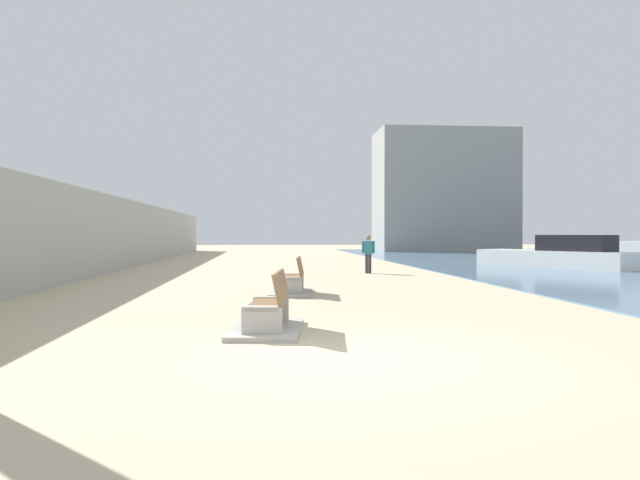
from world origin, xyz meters
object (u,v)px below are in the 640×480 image
at_px(bench_far, 293,285).
at_px(person_walking, 368,251).
at_px(bench_near, 269,317).
at_px(boat_far_right, 558,255).

xyz_separation_m(bench_far, person_walking, (3.41, 8.14, 0.64)).
bearing_deg(bench_far, bench_near, -96.36).
height_order(bench_far, person_walking, person_walking).
relative_size(person_walking, boat_far_right, 0.21).
xyz_separation_m(bench_near, boat_far_right, (13.28, 16.80, 0.36)).
bearing_deg(bench_near, bench_far, 83.64).
bearing_deg(bench_far, boat_far_right, 40.31).
bearing_deg(person_walking, bench_near, -106.04).
relative_size(bench_near, boat_far_right, 0.30).
bearing_deg(bench_near, boat_far_right, 51.67).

